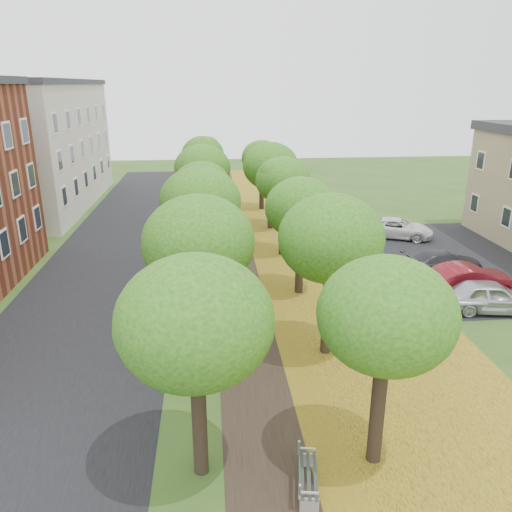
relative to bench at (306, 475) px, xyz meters
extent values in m
plane|color=#2D4C19|center=(-0.52, 0.87, -0.42)|extent=(120.00, 120.00, 0.00)
cube|color=black|center=(-8.02, 15.87, -0.42)|extent=(8.00, 70.00, 0.01)
cube|color=black|center=(-0.52, 15.87, -0.42)|extent=(3.20, 70.00, 0.01)
cube|color=gold|center=(4.48, 15.87, -0.42)|extent=(7.50, 70.00, 0.01)
cube|color=black|center=(12.98, 16.87, -0.42)|extent=(9.00, 16.00, 0.01)
cylinder|color=black|center=(-2.72, 0.87, 1.21)|extent=(0.40, 0.40, 3.27)
ellipsoid|color=#195912|center=(-2.72, 0.87, 4.04)|extent=(3.68, 3.68, 3.13)
cylinder|color=black|center=(-2.72, 6.87, 1.21)|extent=(0.40, 0.40, 3.27)
ellipsoid|color=#195912|center=(-2.72, 6.87, 4.04)|extent=(3.68, 3.68, 3.13)
cylinder|color=black|center=(-2.72, 12.87, 1.21)|extent=(0.40, 0.40, 3.27)
ellipsoid|color=#195912|center=(-2.72, 12.87, 4.04)|extent=(3.68, 3.68, 3.13)
cylinder|color=black|center=(-2.72, 18.87, 1.21)|extent=(0.40, 0.40, 3.27)
ellipsoid|color=#195912|center=(-2.72, 18.87, 4.04)|extent=(3.68, 3.68, 3.13)
cylinder|color=black|center=(-2.72, 24.87, 1.21)|extent=(0.40, 0.40, 3.27)
ellipsoid|color=#195912|center=(-2.72, 24.87, 4.04)|extent=(3.68, 3.68, 3.13)
cylinder|color=black|center=(-2.72, 30.87, 1.21)|extent=(0.40, 0.40, 3.27)
ellipsoid|color=#195912|center=(-2.72, 30.87, 4.04)|extent=(3.68, 3.68, 3.13)
cylinder|color=black|center=(2.08, 0.87, 1.21)|extent=(0.40, 0.40, 3.27)
ellipsoid|color=#195912|center=(2.08, 0.87, 4.04)|extent=(3.68, 3.68, 3.13)
cylinder|color=black|center=(2.08, 6.87, 1.21)|extent=(0.40, 0.40, 3.27)
ellipsoid|color=#195912|center=(2.08, 6.87, 4.04)|extent=(3.68, 3.68, 3.13)
cylinder|color=black|center=(2.08, 12.87, 1.21)|extent=(0.40, 0.40, 3.27)
ellipsoid|color=#195912|center=(2.08, 12.87, 4.04)|extent=(3.68, 3.68, 3.13)
cylinder|color=black|center=(2.08, 18.87, 1.21)|extent=(0.40, 0.40, 3.27)
ellipsoid|color=#195912|center=(2.08, 18.87, 4.04)|extent=(3.68, 3.68, 3.13)
cylinder|color=black|center=(2.08, 24.87, 1.21)|extent=(0.40, 0.40, 3.27)
ellipsoid|color=#195912|center=(2.08, 24.87, 4.04)|extent=(3.68, 3.68, 3.13)
cylinder|color=black|center=(2.08, 30.87, 1.21)|extent=(0.40, 0.40, 3.27)
ellipsoid|color=#195912|center=(2.08, 30.87, 4.04)|extent=(3.68, 3.68, 3.13)
cube|color=beige|center=(-17.52, 33.87, 4.58)|extent=(10.00, 20.00, 10.00)
cube|color=#2D2D33|center=(-17.52, 33.87, 9.78)|extent=(10.30, 20.30, 0.40)
cube|color=#2C3731|center=(0.06, -0.01, 0.01)|extent=(0.71, 1.76, 0.04)
cube|color=#2C3731|center=(-0.19, 0.03, 0.26)|extent=(0.31, 1.69, 0.25)
cube|color=silver|center=(-0.07, -0.78, -0.21)|extent=(0.48, 0.13, 0.43)
cube|color=silver|center=(0.18, 0.76, -0.21)|extent=(0.48, 0.13, 0.43)
cube|color=silver|center=(-0.07, -0.78, 0.18)|extent=(0.43, 0.13, 0.04)
cube|color=silver|center=(0.18, 0.76, 0.18)|extent=(0.43, 0.13, 0.04)
imported|color=silver|center=(10.48, 9.80, 0.32)|extent=(4.58, 2.38, 1.49)
imported|color=maroon|center=(10.48, 11.75, 0.35)|extent=(4.75, 1.88, 1.54)
imported|color=#2E2D32|center=(10.48, 14.68, 0.23)|extent=(4.69, 2.33, 1.31)
imported|color=silver|center=(10.48, 21.69, 0.24)|extent=(5.21, 3.90, 1.32)
camera|label=1|loc=(-2.27, -10.16, 9.55)|focal=35.00mm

